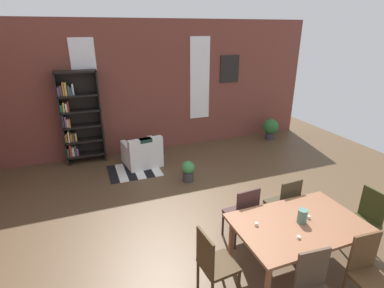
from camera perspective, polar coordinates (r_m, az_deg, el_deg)
The scene contains 20 objects.
ground_plane at distance 4.60m, azimuth 5.57°, elevation -20.63°, with size 11.36×11.36×0.00m, color brown.
back_wall_brick at distance 7.75m, azimuth -8.76°, elevation 10.59°, with size 9.22×0.12×3.30m, color brown.
window_pane_0 at distance 7.49m, azimuth -19.68°, elevation 10.52°, with size 0.55×0.02×2.15m, color white.
window_pane_1 at distance 8.08m, azimuth 1.51°, elevation 12.44°, with size 0.55×0.02×2.15m, color white.
dining_table at distance 4.18m, azimuth 19.79°, elevation -15.02°, with size 1.65×1.05×0.76m.
vase_on_table at distance 4.10m, azimuth 20.48°, elevation -12.90°, with size 0.12×0.12×0.18m, color #4C7266.
tealight_candle_0 at distance 4.25m, azimuth 21.53°, elevation -12.97°, with size 0.04×0.04×0.04m, color silver.
tealight_candle_1 at distance 3.93m, azimuth 12.31°, elevation -14.85°, with size 0.04×0.04×0.04m, color silver.
tealight_candle_2 at distance 3.86m, azimuth 19.87°, elevation -16.56°, with size 0.04×0.04×0.03m, color silver.
dining_chair_head_left at distance 3.73m, azimuth 4.11°, elevation -21.90°, with size 0.43×0.43×0.95m.
dining_chair_head_right at distance 5.05m, azimuth 30.29°, elevation -12.32°, with size 0.41×0.41×0.95m.
dining_chair_near_right at distance 4.13m, azimuth 30.86°, elevation -20.40°, with size 0.43×0.43×0.95m.
dining_chair_far_right at distance 4.95m, azimuth 17.36°, elevation -10.82°, with size 0.42×0.42×0.95m.
dining_chair_far_left at distance 4.57m, azimuth 9.76°, elevation -12.96°, with size 0.43×0.43×0.95m.
bookshelf_tall at distance 7.46m, azimuth -21.07°, elevation 4.70°, with size 0.92×0.32×2.20m.
armchair_white at distance 7.17m, azimuth -9.55°, elevation -1.84°, with size 0.90×0.90×0.75m.
potted_plant_by_shelf at distance 6.31m, azimuth -0.78°, elevation -5.10°, with size 0.28×0.28×0.47m.
potted_plant_corner at distance 8.99m, azimuth 14.88°, elevation 3.06°, with size 0.45×0.45×0.62m.
striped_rug at distance 6.99m, azimuth -11.07°, elevation -5.05°, with size 1.16×0.95×0.01m.
framed_picture at distance 8.42m, azimuth 7.24°, elevation 14.17°, with size 0.56×0.03×0.72m, color black.
Camera 1 is at (-1.60, -3.03, 3.07)m, focal length 27.68 mm.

